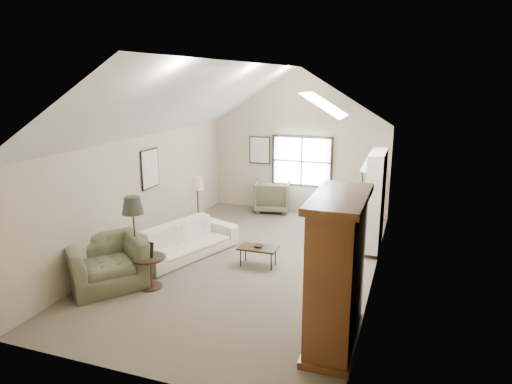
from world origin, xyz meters
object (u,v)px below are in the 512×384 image
(armoire, at_px, (337,272))
(coffee_table, at_px, (258,256))
(armchair_near, at_px, (106,263))
(side_table, at_px, (149,272))
(sofa, at_px, (186,240))
(side_chair, at_px, (343,213))
(armchair_far, at_px, (273,196))

(armoire, distance_m, coffee_table, 3.11)
(armchair_near, distance_m, coffee_table, 2.94)
(side_table, bearing_deg, sofa, 93.58)
(armoire, distance_m, side_chair, 4.58)
(sofa, height_order, armchair_far, armchair_far)
(sofa, distance_m, armchair_far, 3.90)
(coffee_table, bearing_deg, sofa, 179.74)
(coffee_table, distance_m, side_chair, 2.66)
(side_table, height_order, side_chair, side_chair)
(sofa, relative_size, armchair_far, 2.41)
(side_table, bearing_deg, armchair_far, 83.31)
(armoire, height_order, side_table, armoire)
(coffee_table, bearing_deg, side_chair, 59.15)
(side_chair, bearing_deg, sofa, -120.28)
(coffee_table, bearing_deg, armoire, -49.28)
(armchair_far, height_order, side_table, armchair_far)
(armoire, xyz_separation_m, armchair_near, (-4.27, 0.47, -0.66))
(armchair_far, relative_size, side_table, 1.65)
(armchair_far, xyz_separation_m, side_chair, (2.24, -1.59, 0.16))
(armoire, relative_size, side_table, 3.69)
(armchair_near, height_order, side_table, armchair_near)
(armoire, bearing_deg, side_table, 169.14)
(armchair_far, relative_size, side_chair, 0.81)
(armchair_near, xyz_separation_m, side_table, (0.79, 0.19, -0.14))
(armchair_near, height_order, coffee_table, armchair_near)
(side_table, relative_size, side_chair, 0.49)
(sofa, xyz_separation_m, coffee_table, (1.63, -0.01, -0.15))
(sofa, bearing_deg, armchair_near, 178.73)
(armoire, distance_m, armchair_far, 6.76)
(sofa, distance_m, coffee_table, 1.64)
(armchair_far, distance_m, coffee_table, 3.95)
(armoire, relative_size, armchair_far, 2.23)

